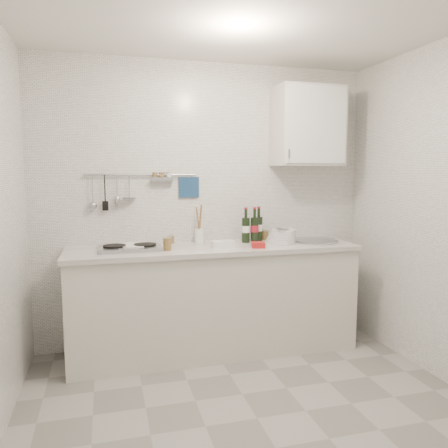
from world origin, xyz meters
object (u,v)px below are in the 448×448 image
object	(u,v)px
wall_cabinet	(308,127)
wine_bottles	(253,225)
utensil_crock	(199,234)
plate_stack_hob	(134,247)
plate_stack_sink	(282,236)

from	to	relation	value
wall_cabinet	wine_bottles	size ratio (longest dim) A/B	2.26
wine_bottles	wall_cabinet	bearing A→B (deg)	-2.21
wall_cabinet	utensil_crock	world-z (taller)	wall_cabinet
wall_cabinet	utensil_crock	distance (m)	1.37
utensil_crock	wall_cabinet	bearing A→B (deg)	-5.56
wine_bottles	utensil_crock	size ratio (longest dim) A/B	0.92
plate_stack_hob	wall_cabinet	bearing A→B (deg)	3.26
plate_stack_hob	plate_stack_sink	world-z (taller)	plate_stack_sink
plate_stack_sink	wine_bottles	size ratio (longest dim) A/B	0.94
wall_cabinet	plate_stack_hob	world-z (taller)	wall_cabinet
plate_stack_hob	utensil_crock	xyz separation A→B (m)	(0.58, 0.19, 0.06)
plate_stack_sink	wine_bottles	world-z (taller)	wine_bottles
plate_stack_hob	plate_stack_sink	size ratio (longest dim) A/B	1.02
plate_stack_hob	plate_stack_sink	distance (m)	1.29
wine_bottles	plate_stack_sink	bearing A→B (deg)	-29.35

